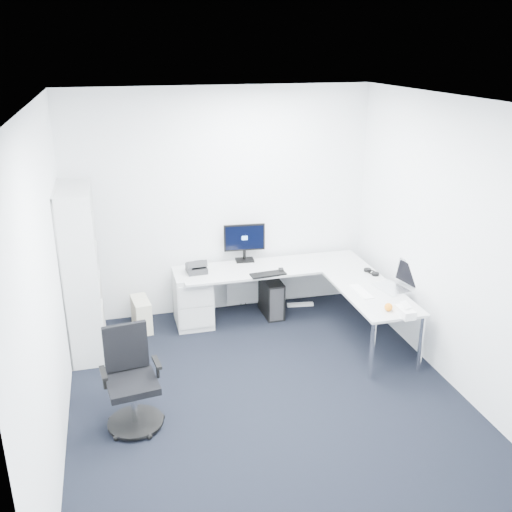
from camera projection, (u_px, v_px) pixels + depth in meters
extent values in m
plane|color=black|center=(269.00, 401.00, 5.31)|extent=(4.20, 4.20, 0.00)
plane|color=white|center=(272.00, 103.00, 4.37)|extent=(4.20, 4.20, 0.00)
cube|color=white|center=(221.00, 203.00, 6.74)|extent=(3.60, 0.02, 2.70)
cube|color=white|center=(382.00, 411.00, 2.94)|extent=(3.60, 0.02, 2.70)
cube|color=white|center=(47.00, 288.00, 4.41)|extent=(0.02, 4.20, 2.70)
cube|color=white|center=(457.00, 248.00, 5.26)|extent=(0.02, 4.20, 2.70)
cube|color=#B7B9B9|center=(193.00, 298.00, 6.69)|extent=(0.42, 0.52, 0.64)
cube|color=black|center=(271.00, 297.00, 6.94)|extent=(0.22, 0.47, 0.45)
cube|color=beige|center=(141.00, 314.00, 6.59)|extent=(0.23, 0.41, 0.38)
cube|color=white|center=(300.00, 305.00, 7.23)|extent=(0.34, 0.10, 0.04)
cube|color=black|center=(268.00, 274.00, 6.50)|extent=(0.42, 0.18, 0.02)
cube|color=black|center=(281.00, 270.00, 6.61)|extent=(0.07, 0.10, 0.03)
cube|color=white|center=(361.00, 292.00, 6.06)|extent=(0.12, 0.39, 0.01)
sphere|color=orange|center=(389.00, 307.00, 5.62)|extent=(0.08, 0.08, 0.08)
cube|color=white|center=(405.00, 312.00, 5.52)|extent=(0.12, 0.23, 0.08)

